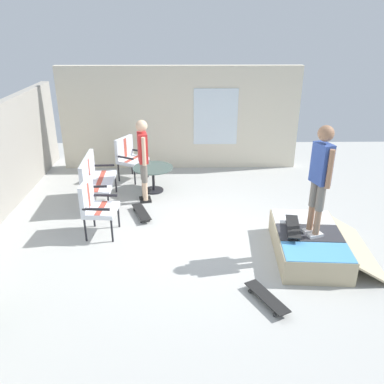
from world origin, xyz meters
name	(u,v)px	position (x,y,z in m)	size (l,w,h in m)	color
ground_plane	(206,241)	(0.00, 0.00, -0.05)	(12.00, 12.00, 0.10)	#B2B2AD
house_facade	(180,118)	(3.80, 0.49, 1.29)	(0.23, 6.00, 2.58)	beige
skate_ramp	(310,244)	(-0.53, -1.69, 0.21)	(1.81, 1.71, 0.41)	tan
patio_bench	(94,177)	(1.52, 2.25, 0.62)	(1.27, 0.60, 1.02)	black
patio_chair_near_house	(129,155)	(2.96, 1.73, 0.61)	(0.81, 0.78, 1.02)	black
patio_chair_by_wall	(94,203)	(0.23, 1.97, 0.61)	(0.65, 0.59, 1.02)	black
patio_table	(153,174)	(2.17, 1.08, 0.40)	(0.90, 0.90, 0.57)	black
person_watching	(143,155)	(1.65, 1.23, 1.04)	(0.47, 0.29, 1.76)	black
person_skater	(320,173)	(-0.57, -1.69, 1.47)	(0.46, 0.32, 1.79)	silver
skateboard_by_bench	(141,212)	(0.92, 1.24, 0.08)	(0.82, 0.47, 0.10)	black
skateboard_spare	(267,297)	(-1.73, -0.76, 0.08)	(0.80, 0.54, 0.10)	black
skateboard_on_ramp	(293,227)	(-0.47, -1.40, 0.50)	(0.82, 0.34, 0.10)	black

